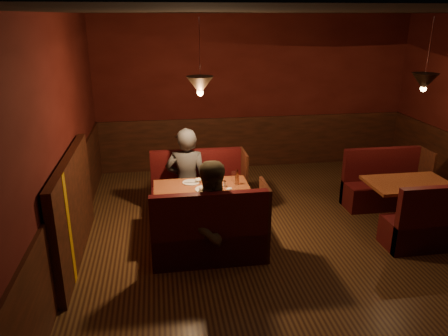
{
  "coord_description": "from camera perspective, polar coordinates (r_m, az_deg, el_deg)",
  "views": [
    {
      "loc": [
        -1.84,
        -4.64,
        2.87
      ],
      "look_at": [
        -1.02,
        0.76,
        0.95
      ],
      "focal_mm": 35.0,
      "sensor_mm": 36.0,
      "label": 1
    }
  ],
  "objects": [
    {
      "name": "second_bench_near",
      "position": [
        6.29,
        26.0,
        -6.96
      ],
      "size": [
        1.27,
        0.48,
        0.91
      ],
      "color": "black",
      "rests_on": "ground"
    },
    {
      "name": "second_table",
      "position": [
        6.72,
        22.85,
        -3.05
      ],
      "size": [
        1.15,
        0.74,
        0.65
      ],
      "color": "brown",
      "rests_on": "ground"
    },
    {
      "name": "second_bench_far",
      "position": [
        7.35,
        20.14,
        -2.43
      ],
      "size": [
        1.27,
        0.48,
        0.91
      ],
      "color": "black",
      "rests_on": "ground"
    },
    {
      "name": "main_bench_near",
      "position": [
        5.36,
        -1.72,
        -9.23
      ],
      "size": [
        1.41,
        0.5,
        0.96
      ],
      "color": "black",
      "rests_on": "ground"
    },
    {
      "name": "diner_a",
      "position": [
        6.37,
        -4.94,
        0.85
      ],
      "size": [
        0.67,
        0.48,
        1.71
      ],
      "primitive_type": "imported",
      "rotation": [
        0.0,
        0.0,
        3.02
      ],
      "color": "#373738",
      "rests_on": "ground"
    },
    {
      "name": "diner_b",
      "position": [
        5.17,
        -1.08,
        -4.08
      ],
      "size": [
        0.95,
        0.84,
        1.63
      ],
      "primitive_type": "imported",
      "rotation": [
        0.0,
        0.0,
        0.33
      ],
      "color": "#3D3523",
      "rests_on": "ground"
    },
    {
      "name": "main_bench_far",
      "position": [
        6.67,
        -3.27,
        -3.3
      ],
      "size": [
        1.41,
        0.5,
        0.96
      ],
      "color": "black",
      "rests_on": "ground"
    },
    {
      "name": "room",
      "position": [
        5.27,
        9.12,
        -1.08
      ],
      "size": [
        6.02,
        7.02,
        2.92
      ],
      "color": "#351D13",
      "rests_on": "ground"
    },
    {
      "name": "main_table",
      "position": [
        5.91,
        -2.76,
        -3.99
      ],
      "size": [
        1.28,
        0.78,
        0.9
      ],
      "color": "brown",
      "rests_on": "ground"
    }
  ]
}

